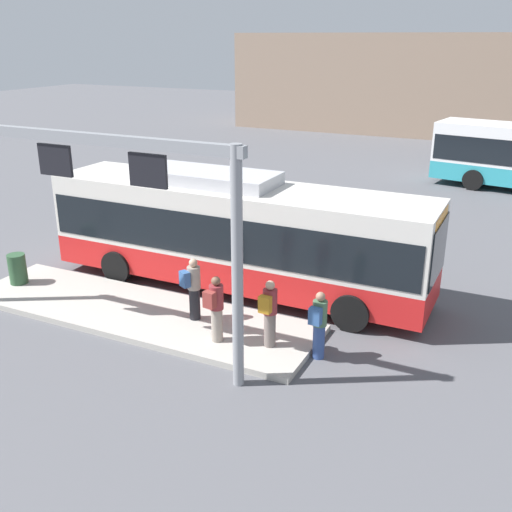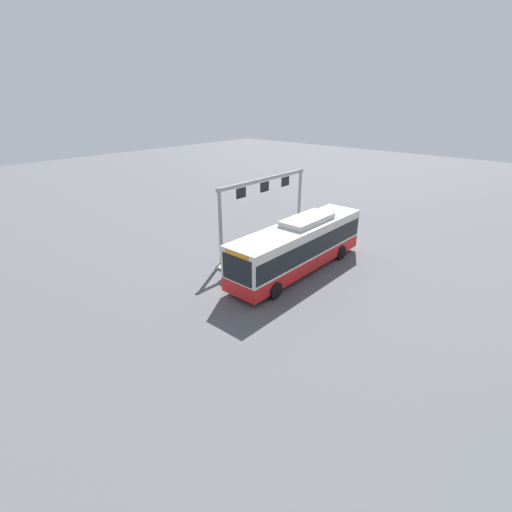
% 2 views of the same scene
% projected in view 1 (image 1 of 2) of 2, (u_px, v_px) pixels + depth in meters
% --- Properties ---
extents(ground_plane, '(120.00, 120.00, 0.00)m').
position_uv_depth(ground_plane, '(237.00, 287.00, 17.77)').
color(ground_plane, '#56565B').
extents(platform_curb, '(10.00, 2.80, 0.16)m').
position_uv_depth(platform_curb, '(137.00, 312.00, 15.96)').
color(platform_curb, '#B2ADA3').
rests_on(platform_curb, ground).
extents(bus_main, '(11.40, 2.70, 3.46)m').
position_uv_depth(bus_main, '(236.00, 230.00, 17.14)').
color(bus_main, red).
rests_on(bus_main, ground).
extents(person_boarding, '(0.36, 0.54, 1.67)m').
position_uv_depth(person_boarding, '(319.00, 324.00, 13.56)').
color(person_boarding, '#334C8C').
rests_on(person_boarding, ground).
extents(person_waiting_near, '(0.35, 0.53, 1.67)m').
position_uv_depth(person_waiting_near, '(269.00, 312.00, 13.77)').
color(person_waiting_near, slate).
rests_on(person_waiting_near, platform_curb).
extents(person_waiting_mid, '(0.38, 0.56, 1.67)m').
position_uv_depth(person_waiting_mid, '(216.00, 308.00, 14.00)').
color(person_waiting_mid, gray).
rests_on(person_waiting_mid, platform_curb).
extents(person_waiting_far, '(0.52, 0.60, 1.67)m').
position_uv_depth(person_waiting_far, '(193.00, 287.00, 15.11)').
color(person_waiting_far, black).
rests_on(person_waiting_far, platform_curb).
extents(platform_sign_gantry, '(9.45, 0.24, 5.20)m').
position_uv_depth(platform_sign_gantry, '(59.00, 193.00, 13.36)').
color(platform_sign_gantry, gray).
rests_on(platform_sign_gantry, ground).
extents(station_building, '(29.26, 8.00, 7.30)m').
position_uv_depth(station_building, '(428.00, 83.00, 45.40)').
color(station_building, gray).
rests_on(station_building, ground).
extents(trash_bin, '(0.52, 0.52, 0.90)m').
position_uv_depth(trash_bin, '(18.00, 269.00, 17.51)').
color(trash_bin, '#2D5133').
rests_on(trash_bin, platform_curb).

